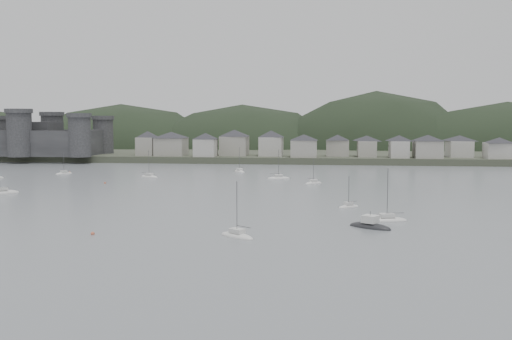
# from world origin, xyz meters

# --- Properties ---
(ground) EXTENTS (900.00, 900.00, 0.00)m
(ground) POSITION_xyz_m (0.00, 0.00, 0.00)
(ground) COLOR slate
(ground) RESTS_ON ground
(far_shore_land) EXTENTS (900.00, 250.00, 3.00)m
(far_shore_land) POSITION_xyz_m (0.00, 295.00, 1.50)
(far_shore_land) COLOR #383D2D
(far_shore_land) RESTS_ON ground
(forested_ridge) EXTENTS (851.55, 103.94, 102.57)m
(forested_ridge) POSITION_xyz_m (4.83, 269.40, -11.28)
(forested_ridge) COLOR black
(forested_ridge) RESTS_ON ground
(castle) EXTENTS (66.00, 43.00, 20.00)m
(castle) POSITION_xyz_m (-120.00, 179.80, 10.96)
(castle) COLOR #2E2E31
(castle) RESTS_ON far_shore_land
(waterfront_town) EXTENTS (451.48, 28.46, 12.92)m
(waterfront_town) POSITION_xyz_m (50.59, 183.34, 8.66)
(waterfront_town) COLOR #A5A197
(waterfront_town) RESTS_ON far_shore_land
(sailboat_lead) EXTENTS (8.19, 4.52, 10.68)m
(sailboat_lead) POSITION_xyz_m (3.67, 109.43, 0.18)
(sailboat_lead) COLOR silver
(sailboat_lead) RESTS_ON ground
(moored_fleet) EXTENTS (243.49, 160.58, 13.72)m
(moored_fleet) POSITION_xyz_m (-24.19, 40.74, 0.18)
(moored_fleet) COLOR silver
(moored_fleet) RESTS_ON ground
(motor_launch_near) EXTENTS (8.86, 7.41, 4.04)m
(motor_launch_near) POSITION_xyz_m (27.49, 23.95, 0.29)
(motor_launch_near) COLOR black
(motor_launch_near) RESTS_ON ground
(mooring_buoys) EXTENTS (160.68, 110.17, 0.70)m
(mooring_buoys) POSITION_xyz_m (-26.13, 62.21, 0.15)
(mooring_buoys) COLOR #C96143
(mooring_buoys) RESTS_ON ground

